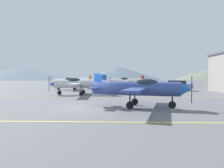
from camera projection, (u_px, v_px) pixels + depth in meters
ground_plane at (88, 107)px, 14.85m from camera, size 400.00×400.00×0.00m
apron_line_near at (73, 122)px, 9.98m from camera, size 80.00×0.16×0.01m
apron_line_far at (99, 97)px, 22.72m from camera, size 80.00×0.16×0.01m
airplane_near at (139, 88)px, 14.78m from camera, size 7.21×8.20×2.47m
airplane_mid at (78, 84)px, 24.99m from camera, size 7.16×8.24×2.47m
airplane_far at (72, 82)px, 35.48m from camera, size 7.20×8.25×2.47m
airplane_back at (127, 81)px, 41.68m from camera, size 7.20×8.25×2.47m
car_sedan at (178, 85)px, 33.42m from camera, size 4.31×4.32×1.62m
hill_left at (26, 73)px, 155.26m from camera, size 83.56×83.56×9.55m
hill_centerleft at (119, 74)px, 127.97m from camera, size 57.15×57.15×8.45m
hill_centerright at (212, 74)px, 154.31m from camera, size 57.05×57.05×8.47m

